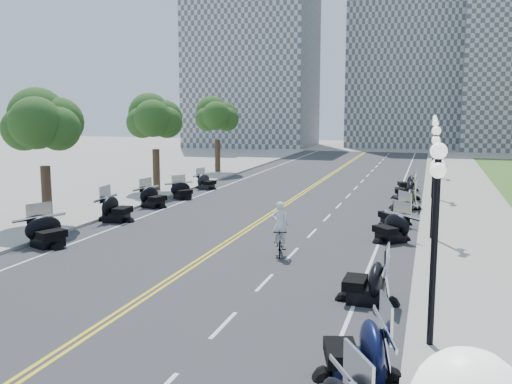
% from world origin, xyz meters
% --- Properties ---
extents(ground, '(160.00, 160.00, 0.00)m').
position_xyz_m(ground, '(0.00, 0.00, 0.00)').
color(ground, gray).
extents(road, '(16.00, 90.00, 0.01)m').
position_xyz_m(road, '(0.00, 10.00, 0.00)').
color(road, '#333335').
rests_on(road, ground).
extents(centerline_yellow_a, '(0.12, 90.00, 0.00)m').
position_xyz_m(centerline_yellow_a, '(-0.12, 10.00, 0.01)').
color(centerline_yellow_a, yellow).
rests_on(centerline_yellow_a, road).
extents(centerline_yellow_b, '(0.12, 90.00, 0.00)m').
position_xyz_m(centerline_yellow_b, '(0.12, 10.00, 0.01)').
color(centerline_yellow_b, yellow).
rests_on(centerline_yellow_b, road).
extents(edge_line_north, '(0.12, 90.00, 0.00)m').
position_xyz_m(edge_line_north, '(6.40, 10.00, 0.01)').
color(edge_line_north, white).
rests_on(edge_line_north, road).
extents(edge_line_south, '(0.12, 90.00, 0.00)m').
position_xyz_m(edge_line_south, '(-6.40, 10.00, 0.01)').
color(edge_line_south, white).
rests_on(edge_line_south, road).
extents(lane_dash_4, '(0.12, 2.00, 0.00)m').
position_xyz_m(lane_dash_4, '(3.20, -8.00, 0.01)').
color(lane_dash_4, white).
rests_on(lane_dash_4, road).
extents(lane_dash_5, '(0.12, 2.00, 0.00)m').
position_xyz_m(lane_dash_5, '(3.20, -4.00, 0.01)').
color(lane_dash_5, white).
rests_on(lane_dash_5, road).
extents(lane_dash_6, '(0.12, 2.00, 0.00)m').
position_xyz_m(lane_dash_6, '(3.20, 0.00, 0.01)').
color(lane_dash_6, white).
rests_on(lane_dash_6, road).
extents(lane_dash_7, '(0.12, 2.00, 0.00)m').
position_xyz_m(lane_dash_7, '(3.20, 4.00, 0.01)').
color(lane_dash_7, white).
rests_on(lane_dash_7, road).
extents(lane_dash_8, '(0.12, 2.00, 0.00)m').
position_xyz_m(lane_dash_8, '(3.20, 8.00, 0.01)').
color(lane_dash_8, white).
rests_on(lane_dash_8, road).
extents(lane_dash_9, '(0.12, 2.00, 0.00)m').
position_xyz_m(lane_dash_9, '(3.20, 12.00, 0.01)').
color(lane_dash_9, white).
rests_on(lane_dash_9, road).
extents(lane_dash_10, '(0.12, 2.00, 0.00)m').
position_xyz_m(lane_dash_10, '(3.20, 16.00, 0.01)').
color(lane_dash_10, white).
rests_on(lane_dash_10, road).
extents(lane_dash_11, '(0.12, 2.00, 0.00)m').
position_xyz_m(lane_dash_11, '(3.20, 20.00, 0.01)').
color(lane_dash_11, white).
rests_on(lane_dash_11, road).
extents(lane_dash_12, '(0.12, 2.00, 0.00)m').
position_xyz_m(lane_dash_12, '(3.20, 24.00, 0.01)').
color(lane_dash_12, white).
rests_on(lane_dash_12, road).
extents(lane_dash_13, '(0.12, 2.00, 0.00)m').
position_xyz_m(lane_dash_13, '(3.20, 28.00, 0.01)').
color(lane_dash_13, white).
rests_on(lane_dash_13, road).
extents(lane_dash_14, '(0.12, 2.00, 0.00)m').
position_xyz_m(lane_dash_14, '(3.20, 32.00, 0.01)').
color(lane_dash_14, white).
rests_on(lane_dash_14, road).
extents(lane_dash_15, '(0.12, 2.00, 0.00)m').
position_xyz_m(lane_dash_15, '(3.20, 36.00, 0.01)').
color(lane_dash_15, white).
rests_on(lane_dash_15, road).
extents(lane_dash_16, '(0.12, 2.00, 0.00)m').
position_xyz_m(lane_dash_16, '(3.20, 40.00, 0.01)').
color(lane_dash_16, white).
rests_on(lane_dash_16, road).
extents(lane_dash_17, '(0.12, 2.00, 0.00)m').
position_xyz_m(lane_dash_17, '(3.20, 44.00, 0.01)').
color(lane_dash_17, white).
rests_on(lane_dash_17, road).
extents(lane_dash_18, '(0.12, 2.00, 0.00)m').
position_xyz_m(lane_dash_18, '(3.20, 48.00, 0.01)').
color(lane_dash_18, white).
rests_on(lane_dash_18, road).
extents(lane_dash_19, '(0.12, 2.00, 0.00)m').
position_xyz_m(lane_dash_19, '(3.20, 52.00, 0.01)').
color(lane_dash_19, white).
rests_on(lane_dash_19, road).
extents(sidewalk_north, '(5.00, 90.00, 0.15)m').
position_xyz_m(sidewalk_north, '(10.50, 10.00, 0.07)').
color(sidewalk_north, '#9E9991').
rests_on(sidewalk_north, ground).
extents(sidewalk_south, '(5.00, 90.00, 0.15)m').
position_xyz_m(sidewalk_south, '(-10.50, 10.00, 0.07)').
color(sidewalk_south, '#9E9991').
rests_on(sidewalk_south, ground).
extents(distant_block_a, '(18.00, 14.00, 26.00)m').
position_xyz_m(distant_block_a, '(-18.00, 62.00, 13.00)').
color(distant_block_a, gray).
rests_on(distant_block_a, ground).
extents(distant_block_b, '(16.00, 12.00, 30.00)m').
position_xyz_m(distant_block_b, '(4.00, 68.00, 15.00)').
color(distant_block_b, gray).
rests_on(distant_block_b, ground).
extents(street_lamp_1, '(0.50, 1.20, 4.90)m').
position_xyz_m(street_lamp_1, '(8.60, -8.00, 2.60)').
color(street_lamp_1, black).
rests_on(street_lamp_1, sidewalk_north).
extents(street_lamp_2, '(0.50, 1.20, 4.90)m').
position_xyz_m(street_lamp_2, '(8.60, 4.00, 2.60)').
color(street_lamp_2, black).
rests_on(street_lamp_2, sidewalk_north).
extents(street_lamp_3, '(0.50, 1.20, 4.90)m').
position_xyz_m(street_lamp_3, '(8.60, 16.00, 2.60)').
color(street_lamp_3, black).
rests_on(street_lamp_3, sidewalk_north).
extents(street_lamp_4, '(0.50, 1.20, 4.90)m').
position_xyz_m(street_lamp_4, '(8.60, 28.00, 2.60)').
color(street_lamp_4, black).
rests_on(street_lamp_4, sidewalk_north).
extents(street_lamp_5, '(0.50, 1.20, 4.90)m').
position_xyz_m(street_lamp_5, '(8.60, 40.00, 2.60)').
color(street_lamp_5, black).
rests_on(street_lamp_5, sidewalk_north).
extents(tree_2, '(4.80, 4.80, 9.20)m').
position_xyz_m(tree_2, '(-10.00, 2.00, 4.75)').
color(tree_2, '#235619').
rests_on(tree_2, sidewalk_south).
extents(tree_3, '(4.80, 4.80, 9.20)m').
position_xyz_m(tree_3, '(-10.00, 14.00, 4.75)').
color(tree_3, '#235619').
rests_on(tree_3, sidewalk_south).
extents(tree_4, '(4.80, 4.80, 9.20)m').
position_xyz_m(tree_4, '(-10.00, 26.00, 4.75)').
color(tree_4, '#235619').
rests_on(tree_4, sidewalk_south).
extents(motorcycle_n_3, '(2.63, 2.63, 1.50)m').
position_xyz_m(motorcycle_n_3, '(7.07, -10.07, 0.75)').
color(motorcycle_n_3, black).
rests_on(motorcycle_n_3, road).
extents(motorcycle_n_4, '(2.12, 2.12, 1.46)m').
position_xyz_m(motorcycle_n_4, '(6.70, -4.95, 0.73)').
color(motorcycle_n_4, black).
rests_on(motorcycle_n_4, road).
extents(motorcycle_n_6, '(2.88, 2.88, 1.43)m').
position_xyz_m(motorcycle_n_6, '(6.88, 3.35, 0.71)').
color(motorcycle_n_6, black).
rests_on(motorcycle_n_6, road).
extents(motorcycle_n_7, '(2.79, 2.79, 1.40)m').
position_xyz_m(motorcycle_n_7, '(6.79, 6.92, 0.70)').
color(motorcycle_n_7, black).
rests_on(motorcycle_n_7, road).
extents(motorcycle_n_8, '(2.02, 2.02, 1.39)m').
position_xyz_m(motorcycle_n_8, '(7.06, 12.00, 0.70)').
color(motorcycle_n_8, black).
rests_on(motorcycle_n_8, road).
extents(motorcycle_n_9, '(2.19, 2.19, 1.41)m').
position_xyz_m(motorcycle_n_9, '(6.91, 15.70, 0.71)').
color(motorcycle_n_9, black).
rests_on(motorcycle_n_9, road).
extents(motorcycle_n_10, '(2.17, 2.17, 1.24)m').
position_xyz_m(motorcycle_n_10, '(6.85, 19.54, 0.62)').
color(motorcycle_n_10, black).
rests_on(motorcycle_n_10, road).
extents(motorcycle_s_5, '(2.79, 2.79, 1.49)m').
position_xyz_m(motorcycle_s_5, '(-7.07, -1.90, 0.75)').
color(motorcycle_s_5, black).
rests_on(motorcycle_s_5, road).
extents(motorcycle_s_6, '(2.32, 2.32, 1.52)m').
position_xyz_m(motorcycle_s_6, '(-7.12, 3.77, 0.76)').
color(motorcycle_s_6, black).
rests_on(motorcycle_s_6, road).
extents(motorcycle_s_7, '(2.38, 2.38, 1.40)m').
position_xyz_m(motorcycle_s_7, '(-7.27, 8.16, 0.70)').
color(motorcycle_s_7, black).
rests_on(motorcycle_s_7, road).
extents(motorcycle_s_8, '(2.47, 2.47, 1.23)m').
position_xyz_m(motorcycle_s_8, '(-6.91, 11.55, 0.62)').
color(motorcycle_s_8, black).
rests_on(motorcycle_s_8, road).
extents(motorcycle_s_9, '(2.13, 2.13, 1.24)m').
position_xyz_m(motorcycle_s_9, '(-7.12, 16.19, 0.62)').
color(motorcycle_s_9, black).
rests_on(motorcycle_s_9, road).
extents(bicycle, '(0.95, 1.92, 1.11)m').
position_xyz_m(bicycle, '(2.77, -0.34, 0.55)').
color(bicycle, '#A51414').
rests_on(bicycle, road).
extents(cyclist_rider, '(0.67, 0.44, 1.85)m').
position_xyz_m(cyclist_rider, '(2.77, -0.34, 2.04)').
color(cyclist_rider, white).
rests_on(cyclist_rider, bicycle).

